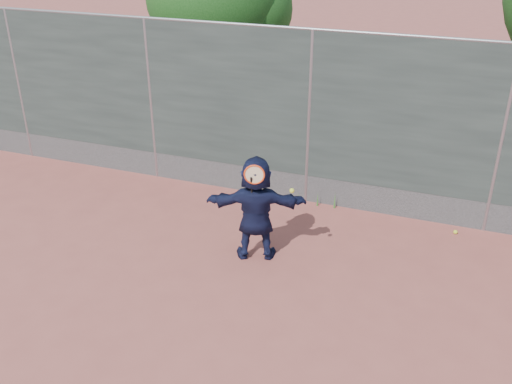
% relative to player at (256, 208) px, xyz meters
% --- Properties ---
extents(ground, '(80.00, 80.00, 0.00)m').
position_rel_player_xyz_m(ground, '(0.21, -1.51, -0.80)').
color(ground, '#9E4C42').
rests_on(ground, ground).
extents(player, '(1.55, 0.91, 1.59)m').
position_rel_player_xyz_m(player, '(0.00, 0.00, 0.00)').
color(player, '#141938').
rests_on(player, ground).
extents(ball_ground, '(0.07, 0.07, 0.07)m').
position_rel_player_xyz_m(ball_ground, '(2.78, 1.70, -0.76)').
color(ball_ground, '#CAD22E').
rests_on(ball_ground, ground).
extents(fence, '(20.00, 0.06, 3.03)m').
position_rel_player_xyz_m(fence, '(0.21, 1.99, 0.79)').
color(fence, '#38423D').
rests_on(fence, ground).
extents(swing_action, '(0.71, 0.14, 0.51)m').
position_rel_player_xyz_m(swing_action, '(0.10, -0.19, 0.60)').
color(swing_action, '#E94115').
rests_on(swing_action, ground).
extents(weed_clump, '(0.68, 0.07, 0.30)m').
position_rel_player_xyz_m(weed_clump, '(0.50, 1.87, -0.66)').
color(weed_clump, '#387226').
rests_on(weed_clump, ground).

